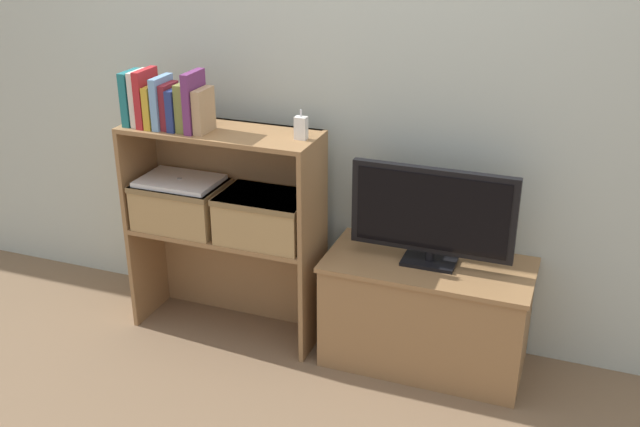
# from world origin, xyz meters

# --- Properties ---
(ground_plane) EXTENTS (16.00, 16.00, 0.00)m
(ground_plane) POSITION_xyz_m (0.00, 0.00, 0.00)
(ground_plane) COLOR brown
(wall_back) EXTENTS (10.00, 0.05, 2.40)m
(wall_back) POSITION_xyz_m (0.00, 0.44, 1.20)
(wall_back) COLOR #B2BCB2
(wall_back) RESTS_ON ground_plane
(tv_stand) EXTENTS (0.86, 0.43, 0.48)m
(tv_stand) POSITION_xyz_m (0.46, 0.20, 0.24)
(tv_stand) COLOR olive
(tv_stand) RESTS_ON ground_plane
(tv) EXTENTS (0.67, 0.14, 0.42)m
(tv) POSITION_xyz_m (0.46, 0.20, 0.70)
(tv) COLOR black
(tv) RESTS_ON tv_stand
(bookshelf_lower_tier) EXTENTS (0.86, 0.31, 0.50)m
(bookshelf_lower_tier) POSITION_xyz_m (-0.45, 0.22, 0.31)
(bookshelf_lower_tier) COLOR olive
(bookshelf_lower_tier) RESTS_ON ground_plane
(bookshelf_upper_tier) EXTENTS (0.86, 0.31, 0.47)m
(bookshelf_upper_tier) POSITION_xyz_m (-0.45, 0.21, 0.80)
(bookshelf_upper_tier) COLOR olive
(bookshelf_upper_tier) RESTS_ON bookshelf_lower_tier
(book_teal) EXTENTS (0.03, 0.14, 0.23)m
(book_teal) POSITION_xyz_m (-0.84, 0.10, 1.08)
(book_teal) COLOR #1E7075
(book_teal) RESTS_ON bookshelf_upper_tier
(book_ivory) EXTENTS (0.03, 0.13, 0.23)m
(book_ivory) POSITION_xyz_m (-0.80, 0.10, 1.09)
(book_ivory) COLOR silver
(book_ivory) RESTS_ON bookshelf_upper_tier
(book_crimson) EXTENTS (0.03, 0.15, 0.24)m
(book_crimson) POSITION_xyz_m (-0.76, 0.10, 1.09)
(book_crimson) COLOR #B22328
(book_crimson) RESTS_ON bookshelf_upper_tier
(book_mustard) EXTENTS (0.03, 0.15, 0.18)m
(book_mustard) POSITION_xyz_m (-0.73, 0.10, 1.06)
(book_mustard) COLOR gold
(book_mustard) RESTS_ON bookshelf_upper_tier
(book_skyblue) EXTENTS (0.03, 0.15, 0.22)m
(book_skyblue) POSITION_xyz_m (-0.69, 0.10, 1.08)
(book_skyblue) COLOR #709ECC
(book_skyblue) RESTS_ON bookshelf_upper_tier
(book_maroon) EXTENTS (0.03, 0.12, 0.19)m
(book_maroon) POSITION_xyz_m (-0.65, 0.10, 1.07)
(book_maroon) COLOR maroon
(book_maroon) RESTS_ON bookshelf_upper_tier
(book_navy) EXTENTS (0.03, 0.14, 0.18)m
(book_navy) POSITION_xyz_m (-0.62, 0.10, 1.06)
(book_navy) COLOR navy
(book_navy) RESTS_ON bookshelf_upper_tier
(book_olive) EXTENTS (0.04, 0.12, 0.20)m
(book_olive) POSITION_xyz_m (-0.58, 0.10, 1.07)
(book_olive) COLOR olive
(book_olive) RESTS_ON bookshelf_upper_tier
(book_plum) EXTENTS (0.03, 0.15, 0.25)m
(book_plum) POSITION_xyz_m (-0.53, 0.10, 1.10)
(book_plum) COLOR #6B2D66
(book_plum) RESTS_ON bookshelf_upper_tier
(book_tan) EXTENTS (0.04, 0.13, 0.18)m
(book_tan) POSITION_xyz_m (-0.49, 0.10, 1.06)
(book_tan) COLOR tan
(book_tan) RESTS_ON bookshelf_upper_tier
(baby_monitor) EXTENTS (0.05, 0.03, 0.12)m
(baby_monitor) POSITION_xyz_m (-0.08, 0.15, 1.02)
(baby_monitor) COLOR white
(baby_monitor) RESTS_ON bookshelf_upper_tier
(storage_basket_left) EXTENTS (0.39, 0.28, 0.21)m
(storage_basket_left) POSITION_xyz_m (-0.66, 0.14, 0.61)
(storage_basket_left) COLOR tan
(storage_basket_left) RESTS_ON bookshelf_lower_tier
(storage_basket_right) EXTENTS (0.39, 0.28, 0.21)m
(storage_basket_right) POSITION_xyz_m (-0.25, 0.14, 0.61)
(storage_basket_right) COLOR tan
(storage_basket_right) RESTS_ON bookshelf_lower_tier
(laptop) EXTENTS (0.35, 0.25, 0.02)m
(laptop) POSITION_xyz_m (-0.66, 0.14, 0.72)
(laptop) COLOR white
(laptop) RESTS_ON storage_basket_left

